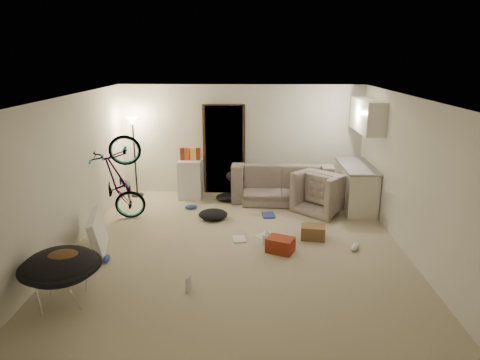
{
  "coord_description": "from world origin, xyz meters",
  "views": [
    {
      "loc": [
        0.19,
        -6.68,
        3.11
      ],
      "look_at": [
        0.02,
        0.6,
        0.99
      ],
      "focal_mm": 32.0,
      "sensor_mm": 36.0,
      "label": 1
    }
  ],
  "objects_px": {
    "floor_lamp": "(134,140)",
    "saucer_chair": "(61,273)",
    "bicycle": "(121,198)",
    "drink_case_a": "(313,232)",
    "armchair": "(326,195)",
    "mini_fridge": "(191,179)",
    "juicer": "(267,238)",
    "tv_box": "(98,233)",
    "sofa": "(281,186)",
    "drink_case_b": "(280,245)",
    "kitchen_counter": "(355,187)"
  },
  "relations": [
    {
      "from": "floor_lamp",
      "to": "saucer_chair",
      "type": "xyz_separation_m",
      "value": [
        0.18,
        -4.45,
        -0.87
      ]
    },
    {
      "from": "armchair",
      "to": "tv_box",
      "type": "distance_m",
      "value": 4.57
    },
    {
      "from": "floor_lamp",
      "to": "bicycle",
      "type": "bearing_deg",
      "value": -86.32
    },
    {
      "from": "floor_lamp",
      "to": "armchair",
      "type": "relative_size",
      "value": 1.89
    },
    {
      "from": "sofa",
      "to": "saucer_chair",
      "type": "xyz_separation_m",
      "value": [
        -3.12,
        -4.25,
        0.11
      ]
    },
    {
      "from": "bicycle",
      "to": "saucer_chair",
      "type": "relative_size",
      "value": 1.7
    },
    {
      "from": "mini_fridge",
      "to": "saucer_chair",
      "type": "distance_m",
      "value": 4.49
    },
    {
      "from": "sofa",
      "to": "bicycle",
      "type": "distance_m",
      "value": 3.48
    },
    {
      "from": "saucer_chair",
      "to": "drink_case_a",
      "type": "xyz_separation_m",
      "value": [
        3.53,
        2.12,
        -0.31
      ]
    },
    {
      "from": "bicycle",
      "to": "saucer_chair",
      "type": "xyz_separation_m",
      "value": [
        0.08,
        -2.9,
        -0.03
      ]
    },
    {
      "from": "bicycle",
      "to": "saucer_chair",
      "type": "bearing_deg",
      "value": 171.84
    },
    {
      "from": "floor_lamp",
      "to": "saucer_chair",
      "type": "height_order",
      "value": "floor_lamp"
    },
    {
      "from": "drink_case_a",
      "to": "floor_lamp",
      "type": "bearing_deg",
      "value": 155.97
    },
    {
      "from": "sofa",
      "to": "mini_fridge",
      "type": "distance_m",
      "value": 2.05
    },
    {
      "from": "saucer_chair",
      "to": "sofa",
      "type": "bearing_deg",
      "value": 53.73
    },
    {
      "from": "saucer_chair",
      "to": "drink_case_b",
      "type": "distance_m",
      "value": 3.34
    },
    {
      "from": "juicer",
      "to": "tv_box",
      "type": "bearing_deg",
      "value": -173.47
    },
    {
      "from": "mini_fridge",
      "to": "drink_case_a",
      "type": "height_order",
      "value": "mini_fridge"
    },
    {
      "from": "mini_fridge",
      "to": "floor_lamp",
      "type": "bearing_deg",
      "value": 176.61
    },
    {
      "from": "armchair",
      "to": "tv_box",
      "type": "height_order",
      "value": "armchair"
    },
    {
      "from": "floor_lamp",
      "to": "juicer",
      "type": "bearing_deg",
      "value": -41.61
    },
    {
      "from": "sofa",
      "to": "drink_case_b",
      "type": "xyz_separation_m",
      "value": [
        -0.2,
        -2.68,
        -0.2
      ]
    },
    {
      "from": "armchair",
      "to": "mini_fridge",
      "type": "height_order",
      "value": "mini_fridge"
    },
    {
      "from": "bicycle",
      "to": "floor_lamp",
      "type": "bearing_deg",
      "value": -6.04
    },
    {
      "from": "sofa",
      "to": "tv_box",
      "type": "bearing_deg",
      "value": 42.46
    },
    {
      "from": "armchair",
      "to": "mini_fridge",
      "type": "bearing_deg",
      "value": 28.04
    },
    {
      "from": "drink_case_a",
      "to": "drink_case_b",
      "type": "bearing_deg",
      "value": -130.05
    },
    {
      "from": "mini_fridge",
      "to": "sofa",
      "type": "bearing_deg",
      "value": -1.65
    },
    {
      "from": "sofa",
      "to": "drink_case_b",
      "type": "distance_m",
      "value": 2.69
    },
    {
      "from": "saucer_chair",
      "to": "juicer",
      "type": "distance_m",
      "value": 3.32
    },
    {
      "from": "kitchen_counter",
      "to": "armchair",
      "type": "xyz_separation_m",
      "value": [
        -0.65,
        -0.18,
        -0.13
      ]
    },
    {
      "from": "mini_fridge",
      "to": "juicer",
      "type": "xyz_separation_m",
      "value": [
        1.64,
        -2.47,
        -0.34
      ]
    },
    {
      "from": "mini_fridge",
      "to": "juicer",
      "type": "relative_size",
      "value": 3.47
    },
    {
      "from": "kitchen_counter",
      "to": "sofa",
      "type": "bearing_deg",
      "value": 163.6
    },
    {
      "from": "juicer",
      "to": "sofa",
      "type": "bearing_deg",
      "value": 80.29
    },
    {
      "from": "bicycle",
      "to": "tv_box",
      "type": "xyz_separation_m",
      "value": [
        0.0,
        -1.34,
        -0.15
      ]
    },
    {
      "from": "sofa",
      "to": "juicer",
      "type": "xyz_separation_m",
      "value": [
        -0.41,
        -2.37,
        -0.22
      ]
    },
    {
      "from": "bicycle",
      "to": "drink_case_a",
      "type": "height_order",
      "value": "bicycle"
    },
    {
      "from": "bicycle",
      "to": "juicer",
      "type": "relative_size",
      "value": 6.92
    },
    {
      "from": "floor_lamp",
      "to": "kitchen_counter",
      "type": "bearing_deg",
      "value": -7.66
    },
    {
      "from": "saucer_chair",
      "to": "mini_fridge",
      "type": "bearing_deg",
      "value": 76.08
    },
    {
      "from": "floor_lamp",
      "to": "drink_case_b",
      "type": "distance_m",
      "value": 4.39
    },
    {
      "from": "floor_lamp",
      "to": "sofa",
      "type": "height_order",
      "value": "floor_lamp"
    },
    {
      "from": "sofa",
      "to": "tv_box",
      "type": "height_order",
      "value": "sofa"
    },
    {
      "from": "kitchen_counter",
      "to": "bicycle",
      "type": "xyz_separation_m",
      "value": [
        -4.73,
        -0.9,
        0.02
      ]
    },
    {
      "from": "saucer_chair",
      "to": "bicycle",
      "type": "bearing_deg",
      "value": 91.57
    },
    {
      "from": "sofa",
      "to": "bicycle",
      "type": "xyz_separation_m",
      "value": [
        -3.2,
        -1.35,
        0.14
      ]
    },
    {
      "from": "kitchen_counter",
      "to": "saucer_chair",
      "type": "xyz_separation_m",
      "value": [
        -4.65,
        -3.8,
        -0.01
      ]
    },
    {
      "from": "floor_lamp",
      "to": "kitchen_counter",
      "type": "xyz_separation_m",
      "value": [
        4.83,
        -0.65,
        -0.87
      ]
    },
    {
      "from": "armchair",
      "to": "bicycle",
      "type": "height_order",
      "value": "bicycle"
    }
  ]
}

